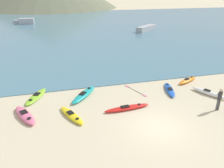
% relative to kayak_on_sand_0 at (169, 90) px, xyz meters
% --- Properties ---
extents(ground_plane, '(400.00, 400.00, 0.00)m').
position_rel_kayak_on_sand_0_xyz_m(ground_plane, '(-3.30, -4.72, -0.14)').
color(ground_plane, beige).
extents(bay_water, '(160.00, 70.00, 0.06)m').
position_rel_kayak_on_sand_0_xyz_m(bay_water, '(-3.30, 37.38, -0.11)').
color(bay_water, teal).
rests_on(bay_water, ground_plane).
extents(far_hill_left, '(37.54, 37.54, 6.96)m').
position_rel_kayak_on_sand_0_xyz_m(far_hill_left, '(-17.56, 89.02, 3.35)').
color(far_hill_left, '#6B7056').
rests_on(far_hill_left, ground_plane).
extents(kayak_on_sand_0, '(1.44, 2.99, 0.31)m').
position_rel_kayak_on_sand_0_xyz_m(kayak_on_sand_0, '(0.00, 0.00, 0.00)').
color(kayak_on_sand_0, blue).
rests_on(kayak_on_sand_0, ground_plane).
extents(kayak_on_sand_1, '(1.79, 2.94, 0.30)m').
position_rel_kayak_on_sand_0_xyz_m(kayak_on_sand_1, '(-8.61, -2.03, -0.01)').
color(kayak_on_sand_1, yellow).
rests_on(kayak_on_sand_1, ground_plane).
extents(kayak_on_sand_2, '(1.92, 2.90, 0.40)m').
position_rel_kayak_on_sand_0_xyz_m(kayak_on_sand_2, '(2.84, -1.47, 0.04)').
color(kayak_on_sand_2, white).
rests_on(kayak_on_sand_2, ground_plane).
extents(kayak_on_sand_3, '(2.00, 3.11, 0.37)m').
position_rel_kayak_on_sand_0_xyz_m(kayak_on_sand_3, '(-11.75, -1.26, 0.03)').
color(kayak_on_sand_3, '#E5668C').
rests_on(kayak_on_sand_3, ground_plane).
extents(kayak_on_sand_4, '(3.54, 0.83, 0.31)m').
position_rel_kayak_on_sand_0_xyz_m(kayak_on_sand_4, '(-4.55, -2.06, -0.00)').
color(kayak_on_sand_4, red).
rests_on(kayak_on_sand_4, ground_plane).
extents(kayak_on_sand_5, '(2.70, 3.23, 0.39)m').
position_rel_kayak_on_sand_0_xyz_m(kayak_on_sand_5, '(-7.35, 0.87, 0.04)').
color(kayak_on_sand_5, teal).
rests_on(kayak_on_sand_5, ground_plane).
extents(kayak_on_sand_6, '(2.62, 1.68, 0.37)m').
position_rel_kayak_on_sand_0_xyz_m(kayak_on_sand_6, '(2.63, 1.38, 0.03)').
color(kayak_on_sand_6, orange).
rests_on(kayak_on_sand_6, ground_plane).
extents(kayak_on_sand_7, '(1.99, 3.14, 0.30)m').
position_rel_kayak_on_sand_0_xyz_m(kayak_on_sand_7, '(-11.16, 1.59, -0.01)').
color(kayak_on_sand_7, '#8CCC2D').
rests_on(kayak_on_sand_7, ground_plane).
extents(person_near_foreground, '(0.35, 0.30, 1.74)m').
position_rel_kayak_on_sand_0_xyz_m(person_near_foreground, '(1.85, -3.79, 0.86)').
color(person_near_foreground, '#4C4C4C').
rests_on(person_near_foreground, ground_plane).
extents(moored_boat_0, '(4.80, 2.40, 0.71)m').
position_rel_kayak_on_sand_0_xyz_m(moored_boat_0, '(-16.44, 45.19, 0.28)').
color(moored_boat_0, '#B2B2B7').
rests_on(moored_boat_0, bay_water).
extents(moored_boat_1, '(3.47, 1.96, 1.32)m').
position_rel_kayak_on_sand_0_xyz_m(moored_boat_1, '(-15.53, 43.28, 0.59)').
color(moored_boat_1, '#B2B2B7').
rests_on(moored_boat_1, bay_water).
extents(moored_boat_2, '(5.47, 4.68, 1.01)m').
position_rel_kayak_on_sand_0_xyz_m(moored_boat_2, '(9.18, 27.07, 0.43)').
color(moored_boat_2, '#B2B2B7').
rests_on(moored_boat_2, bay_water).
extents(loose_paddle, '(1.17, 2.66, 0.03)m').
position_rel_kayak_on_sand_0_xyz_m(loose_paddle, '(-2.86, 0.76, -0.12)').
color(loose_paddle, black).
rests_on(loose_paddle, ground_plane).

